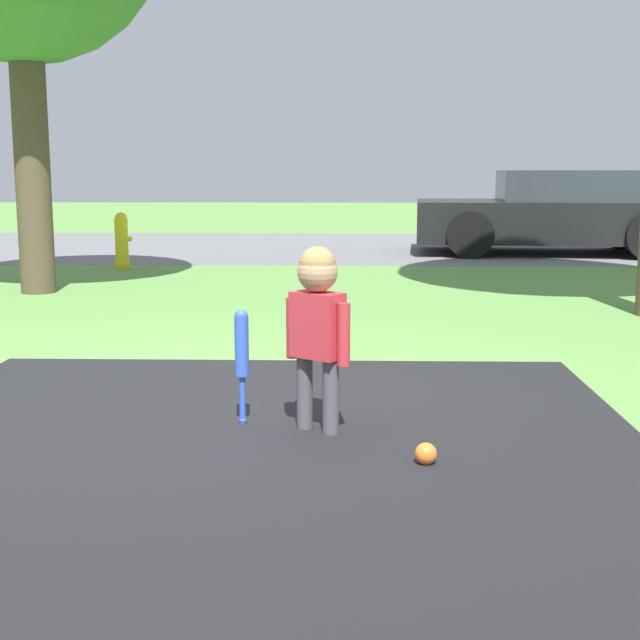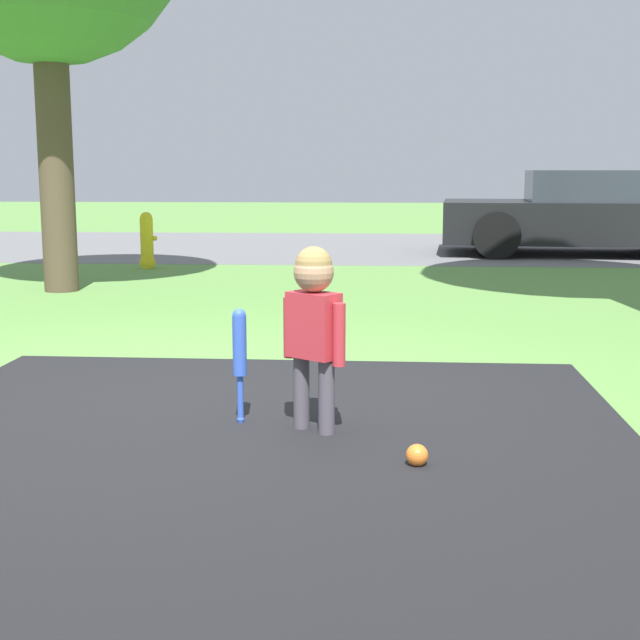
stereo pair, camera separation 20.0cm
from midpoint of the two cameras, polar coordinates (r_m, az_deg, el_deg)
name	(u,v)px [view 2 (the right image)]	position (r m, az deg, el deg)	size (l,w,h in m)	color
ground_plane	(185,397)	(4.98, -7.52, -4.92)	(60.00, 60.00, 0.00)	#5B8C42
driveway_strip	(155,629)	(2.59, -8.24, -19.02)	(3.64, 7.00, 0.01)	black
street_strip	(319,246)	(14.73, 0.32, 4.76)	(40.00, 6.00, 0.01)	slate
child	(314,313)	(4.18, 0.97, 0.46)	(0.31, 0.25, 0.89)	#4C4751
baseball_bat	(240,350)	(4.36, -3.86, -1.90)	(0.07, 0.07, 0.58)	blue
sports_ball	(417,455)	(3.84, 7.73, -8.58)	(0.10, 0.10, 0.10)	orange
fire_hydrant	(147,241)	(11.57, -10.53, 5.00)	(0.23, 0.21, 0.72)	yellow
parked_car	(582,214)	(13.85, 16.85, 6.51)	(4.11, 2.34, 1.24)	black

